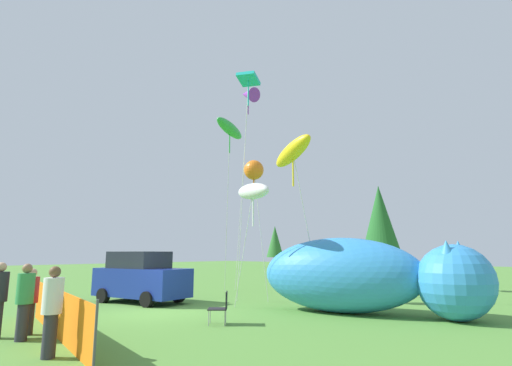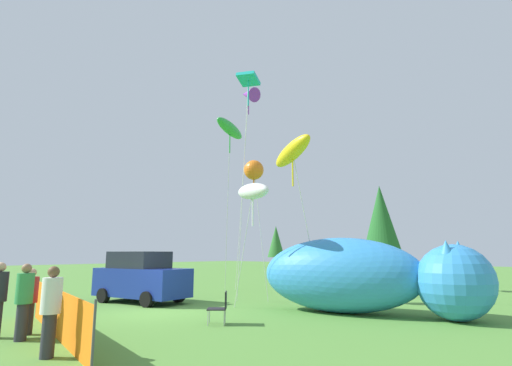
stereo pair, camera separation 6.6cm
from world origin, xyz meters
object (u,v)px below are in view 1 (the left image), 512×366
(parked_car, at_px, (141,277))
(kite_green_fish, at_px, (230,129))
(kite_orange_flower, at_px, (254,170))
(spectator_in_green_shirt, at_px, (25,298))
(kite_purple_delta, at_px, (248,95))
(kite_white_ghost, at_px, (253,192))
(spectator_in_grey_shirt, at_px, (30,298))
(kite_teal_diamond, at_px, (248,84))
(spectator_in_black_shirt, at_px, (52,307))
(inflatable_cat, at_px, (363,278))
(folding_chair, at_px, (221,306))
(kite_yellow_hero, at_px, (293,152))

(parked_car, bearing_deg, kite_green_fish, 67.62)
(kite_orange_flower, bearing_deg, spectator_in_green_shirt, -83.73)
(kite_purple_delta, bearing_deg, kite_white_ghost, -44.78)
(parked_car, xyz_separation_m, spectator_in_grey_shirt, (3.81, -5.58, -0.12))
(parked_car, relative_size, spectator_in_grey_shirt, 2.67)
(spectator_in_grey_shirt, relative_size, spectator_in_green_shirt, 0.92)
(parked_car, relative_size, kite_purple_delta, 0.36)
(kite_green_fish, distance_m, kite_white_ghost, 6.87)
(kite_green_fish, xyz_separation_m, kite_teal_diamond, (2.49, -1.21, 1.38))
(spectator_in_green_shirt, relative_size, kite_green_fish, 0.20)
(kite_purple_delta, bearing_deg, spectator_in_black_shirt, -60.98)
(inflatable_cat, distance_m, kite_purple_delta, 14.73)
(spectator_in_green_shirt, bearing_deg, folding_chair, 68.66)
(kite_green_fish, xyz_separation_m, kite_white_ghost, (4.56, -3.07, -4.12))
(spectator_in_grey_shirt, bearing_deg, spectator_in_green_shirt, -27.83)
(kite_green_fish, bearing_deg, inflatable_cat, -5.89)
(folding_chair, bearing_deg, spectator_in_green_shirt, 24.83)
(spectator_in_grey_shirt, bearing_deg, kite_white_ghost, 76.64)
(spectator_in_black_shirt, bearing_deg, kite_teal_diamond, 109.75)
(spectator_in_black_shirt, relative_size, kite_purple_delta, 0.15)
(kite_teal_diamond, bearing_deg, folding_chair, -54.54)
(folding_chair, xyz_separation_m, kite_white_ghost, (-0.94, 2.37, 3.80))
(spectator_in_black_shirt, xyz_separation_m, kite_yellow_hero, (0.17, 7.98, 4.75))
(kite_orange_flower, bearing_deg, kite_yellow_hero, -23.81)
(kite_purple_delta, height_order, kite_teal_diamond, kite_purple_delta)
(spectator_in_grey_shirt, relative_size, spectator_in_black_shirt, 0.92)
(inflatable_cat, distance_m, kite_green_fish, 10.61)
(parked_car, bearing_deg, spectator_in_green_shirt, -63.92)
(spectator_in_black_shirt, bearing_deg, spectator_in_grey_shirt, 169.51)
(folding_chair, relative_size, kite_orange_flower, 0.15)
(parked_car, distance_m, kite_orange_flower, 6.74)
(spectator_in_black_shirt, relative_size, kite_teal_diamond, 0.18)
(spectator_in_black_shirt, distance_m, kite_white_ghost, 8.15)
(kite_green_fish, relative_size, kite_teal_diamond, 0.87)
(inflatable_cat, bearing_deg, kite_white_ghost, -158.42)
(parked_car, bearing_deg, folding_chair, -21.29)
(spectator_in_grey_shirt, relative_size, kite_green_fish, 0.19)
(spectator_in_green_shirt, height_order, kite_white_ghost, kite_white_ghost)
(inflatable_cat, bearing_deg, kite_yellow_hero, -151.52)
(kite_orange_flower, bearing_deg, kite_green_fish, 160.16)
(parked_car, relative_size, kite_teal_diamond, 0.44)
(kite_purple_delta, relative_size, kite_teal_diamond, 1.21)
(spectator_in_black_shirt, bearing_deg, spectator_in_green_shirt, 175.66)
(spectator_in_grey_shirt, xyz_separation_m, kite_orange_flower, (-0.33, 8.93, 4.82))
(spectator_in_grey_shirt, height_order, kite_yellow_hero, kite_yellow_hero)
(kite_orange_flower, xyz_separation_m, kite_teal_diamond, (-0.12, -0.27, 4.09))
(kite_purple_delta, height_order, kite_yellow_hero, kite_purple_delta)
(kite_teal_diamond, bearing_deg, kite_white_ghost, -41.97)
(kite_purple_delta, distance_m, kite_white_ghost, 11.59)
(parked_car, distance_m, inflatable_cat, 9.26)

